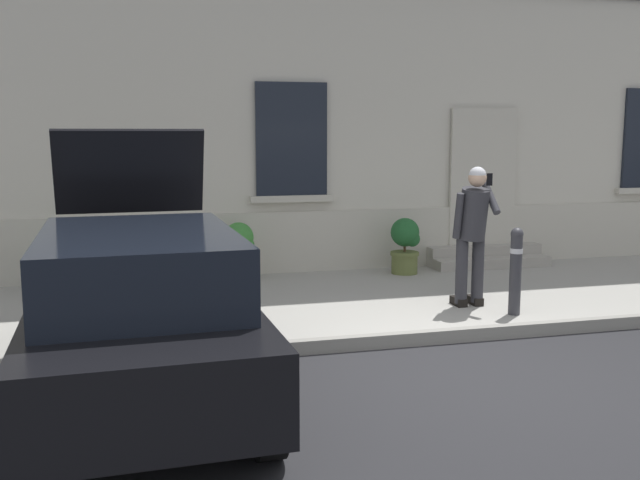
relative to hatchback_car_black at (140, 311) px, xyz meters
The scene contains 12 objects.
ground_plane 3.02m from the hatchback_car_black, ahead, with size 80.00×80.00×0.00m, color #232326.
sidewalk 4.10m from the hatchback_car_black, 43.79° to the left, with size 24.00×3.60×0.15m, color #99968E.
curb_edge 3.14m from the hatchback_car_black, 17.73° to the left, with size 24.00×0.12×0.15m, color gray.
building_facade 6.70m from the hatchback_car_black, 61.07° to the left, with size 24.00×1.52×7.50m.
entrance_stoop 7.04m from the hatchback_car_black, 38.02° to the left, with size 1.94×0.64×0.32m.
hatchback_car_black is the anchor object (origin of this frame).
bollard_near_person 4.53m from the hatchback_car_black, 17.21° to the left, with size 0.15×0.15×1.04m.
bollard_far_left 1.61m from the hatchback_car_black, 56.42° to the left, with size 0.15×0.15×1.04m.
person_on_phone 4.41m from the hatchback_car_black, 24.51° to the left, with size 0.51×0.50×1.74m.
planter_charcoal 4.07m from the hatchback_car_black, 105.60° to the left, with size 0.44×0.44×0.86m.
planter_cream 4.38m from the hatchback_car_black, 70.68° to the left, with size 0.44×0.44×0.86m.
planter_olive 5.68m from the hatchback_car_black, 45.29° to the left, with size 0.44×0.44×0.86m.
Camera 1 is at (-2.93, -6.11, 2.29)m, focal length 40.19 mm.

